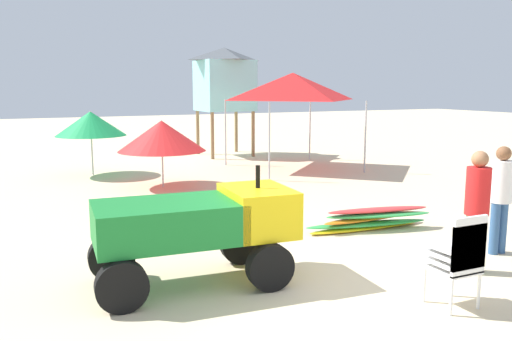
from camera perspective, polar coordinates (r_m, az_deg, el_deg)
ground at (r=7.03m, az=10.12°, el=-12.12°), size 80.00×80.00×0.00m
utility_cart at (r=6.81m, az=-6.17°, el=-5.76°), size 2.63×1.45×1.50m
stacked_plastic_chairs at (r=6.47m, az=21.08°, el=-8.36°), size 0.48×0.48×1.11m
surfboard_pile at (r=9.63m, az=12.33°, el=-5.15°), size 2.33×0.81×0.40m
lifeguard_near_left at (r=8.75m, az=24.85°, el=-2.18°), size 0.32×0.32×1.64m
lifeguard_near_center at (r=7.72m, az=22.69°, el=-3.30°), size 0.32×0.32×1.68m
popup_canopy at (r=16.21m, az=3.97°, el=9.01°), size 3.19×3.19×2.92m
lifeguard_tower at (r=19.43m, az=-3.42°, el=9.79°), size 1.98×1.98×3.89m
beach_umbrella_left at (r=13.41m, az=-10.11°, el=3.70°), size 2.19×2.19×1.68m
beach_umbrella_mid at (r=15.68m, az=-17.37°, el=4.84°), size 1.96×1.96×1.82m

